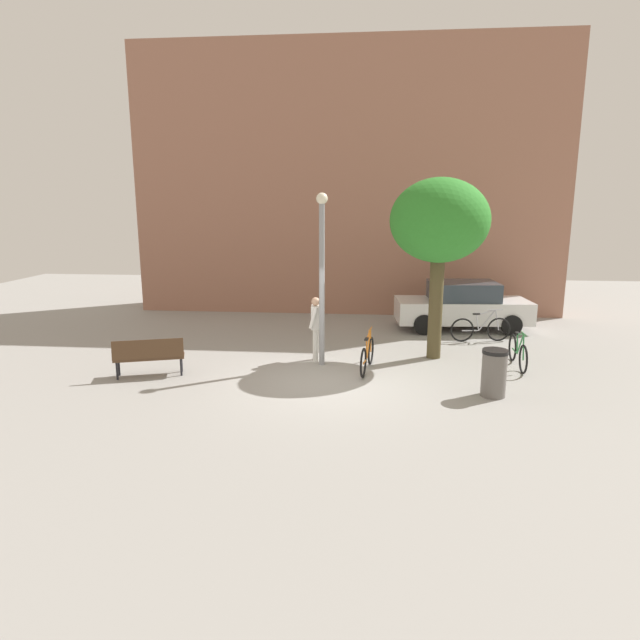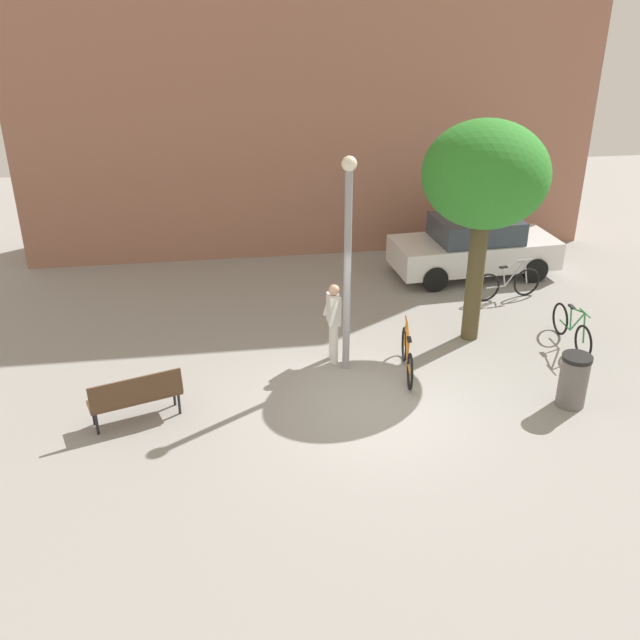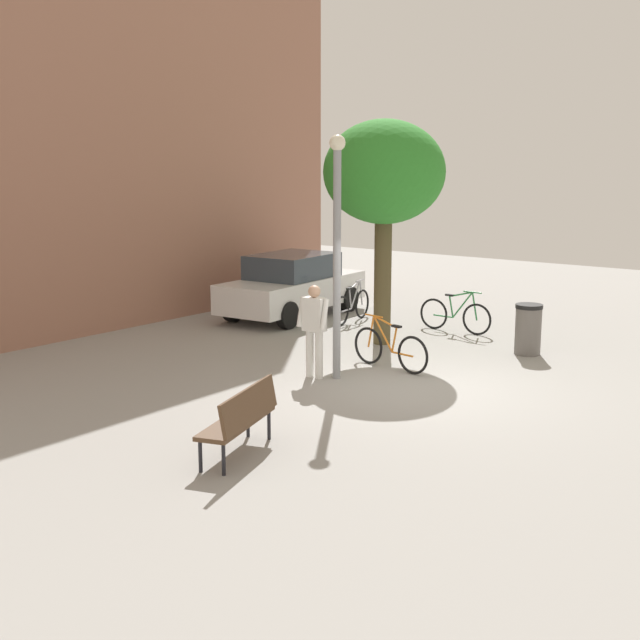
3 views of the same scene
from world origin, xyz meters
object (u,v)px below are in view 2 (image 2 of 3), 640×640
object	(u,v)px
park_bench	(136,395)
trash_bin	(573,380)
lamppost	(348,252)
bicycle_silver	(507,284)
bicycle_orange	(407,356)
person_by_lamppost	(334,317)
parked_car_white	(474,247)
plaza_tree	(485,177)
bicycle_green	(572,329)

from	to	relation	value
park_bench	trash_bin	distance (m)	7.79
lamppost	bicycle_silver	world-z (taller)	lamppost
bicycle_orange	trash_bin	size ratio (longest dim) A/B	1.77
person_by_lamppost	parked_car_white	xyz separation A→B (m)	(4.34, 4.05, -0.19)
trash_bin	lamppost	bearing A→B (deg)	153.19
lamppost	person_by_lamppost	distance (m)	1.55
person_by_lamppost	park_bench	distance (m)	4.14
park_bench	plaza_tree	xyz separation A→B (m)	(6.83, 2.29, 2.98)
park_bench	bicycle_silver	world-z (taller)	bicycle_silver
bicycle_silver	bicycle_green	distance (m)	2.57
bicycle_orange	bicycle_green	xyz separation A→B (m)	(3.73, 0.65, 0.00)
lamppost	plaza_tree	bearing A→B (deg)	17.88
park_bench	plaza_tree	bearing A→B (deg)	18.51
parked_car_white	trash_bin	size ratio (longest dim) A/B	4.25
bicycle_silver	bicycle_green	size ratio (longest dim) A/B	0.99
bicycle_silver	parked_car_white	size ratio (longest dim) A/B	0.42
bicycle_silver	trash_bin	size ratio (longest dim) A/B	1.77
bicycle_silver	bicycle_orange	world-z (taller)	same
parked_car_white	trash_bin	bearing A→B (deg)	-92.95
plaza_tree	lamppost	bearing A→B (deg)	-162.12
bicycle_orange	trash_bin	distance (m)	3.09
bicycle_green	lamppost	bearing A→B (deg)	-176.88
person_by_lamppost	parked_car_white	distance (m)	5.94
plaza_tree	bicycle_green	xyz separation A→B (m)	(1.99, -0.67, -3.14)
person_by_lamppost	bicycle_silver	world-z (taller)	person_by_lamppost
parked_car_white	trash_bin	xyz separation A→B (m)	(-0.33, -6.33, -0.26)
bicycle_orange	park_bench	bearing A→B (deg)	-169.17
bicycle_orange	lamppost	bearing A→B (deg)	161.62
plaza_tree	parked_car_white	size ratio (longest dim) A/B	1.08
park_bench	bicycle_silver	distance (m)	9.38
lamppost	park_bench	bearing A→B (deg)	-161.03
parked_car_white	bicycle_green	bearing A→B (deg)	-80.00
bicycle_green	trash_bin	xyz separation A→B (m)	(-1.05, -2.20, 0.13)
park_bench	bicycle_orange	distance (m)	5.19
bicycle_silver	trash_bin	bearing A→B (deg)	-97.63
bicycle_green	bicycle_silver	bearing A→B (deg)	99.39
bicycle_green	trash_bin	size ratio (longest dim) A/B	1.78
plaza_tree	bicycle_silver	distance (m)	3.98
lamppost	bicycle_green	size ratio (longest dim) A/B	2.35
park_bench	plaza_tree	size ratio (longest dim) A/B	0.36
lamppost	person_by_lamppost	bearing A→B (deg)	119.35
person_by_lamppost	trash_bin	xyz separation A→B (m)	(4.02, -2.28, -0.45)
park_bench	person_by_lamppost	bearing A→B (deg)	24.47
bicycle_silver	trash_bin	world-z (taller)	trash_bin
person_by_lamppost	bicycle_orange	distance (m)	1.64
park_bench	bicycle_orange	size ratio (longest dim) A/B	0.93
bicycle_orange	trash_bin	xyz separation A→B (m)	(2.67, -1.55, 0.13)
lamppost	bicycle_silver	bearing A→B (deg)	32.20
lamppost	parked_car_white	bearing A→B (deg)	46.68
trash_bin	park_bench	bearing A→B (deg)	175.76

